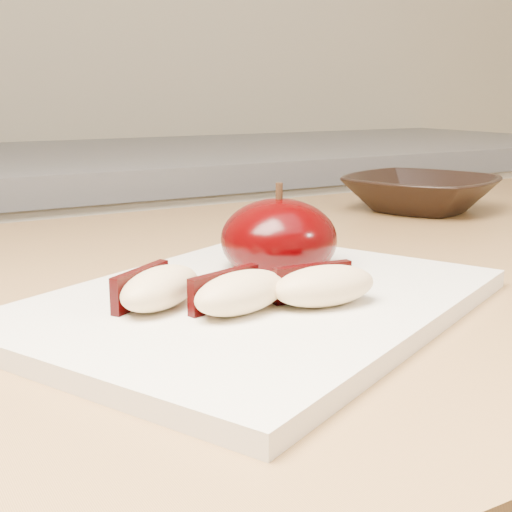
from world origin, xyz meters
TOP-DOWN VIEW (x-y plane):
  - back_cabinet at (0.00, 1.20)m, footprint 2.40×0.62m
  - cutting_board at (0.04, 0.41)m, footprint 0.37×0.33m
  - apple_half at (0.09, 0.46)m, footprint 0.10×0.10m
  - apple_wedge_a at (-0.03, 0.42)m, footprint 0.07×0.06m
  - apple_wedge_b at (0.01, 0.38)m, footprint 0.07×0.05m
  - apple_wedge_c at (0.06, 0.37)m, footprint 0.07×0.04m
  - bowl at (0.40, 0.65)m, footprint 0.22×0.22m

SIDE VIEW (x-z plane):
  - back_cabinet at x=0.00m, z-range 0.00..0.94m
  - cutting_board at x=0.04m, z-range 0.90..0.91m
  - bowl at x=0.40m, z-range 0.90..0.94m
  - apple_wedge_a at x=-0.03m, z-range 0.91..0.94m
  - apple_wedge_b at x=0.01m, z-range 0.91..0.94m
  - apple_wedge_c at x=0.06m, z-range 0.91..0.94m
  - apple_half at x=0.09m, z-range 0.90..0.97m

